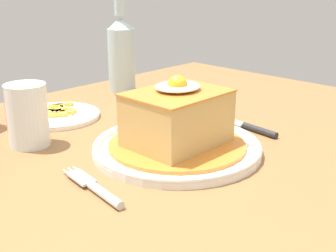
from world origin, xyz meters
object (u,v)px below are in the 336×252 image
at_px(beer_bottle_clear, 121,50).
at_px(side_plate_fries, 56,115).
at_px(main_plate, 177,147).
at_px(knife, 249,127).
at_px(fork, 97,189).
at_px(drinking_glass, 28,119).

distance_m(beer_bottle_clear, side_plate_fries, 0.26).
height_order(beer_bottle_clear, side_plate_fries, beer_bottle_clear).
xyz_separation_m(main_plate, knife, (0.17, -0.02, -0.00)).
bearing_deg(knife, side_plate_fries, 122.74).
height_order(fork, knife, same).
bearing_deg(knife, beer_bottle_clear, 86.03).
bearing_deg(beer_bottle_clear, drinking_glass, -154.49).
bearing_deg(drinking_glass, beer_bottle_clear, 25.51).
bearing_deg(main_plate, side_plate_fries, 96.65).
bearing_deg(knife, fork, 179.50).
relative_size(main_plate, beer_bottle_clear, 1.02).
distance_m(drinking_glass, side_plate_fries, 0.15).
height_order(main_plate, knife, main_plate).
relative_size(knife, drinking_glass, 1.58).
bearing_deg(main_plate, knife, -7.93).
height_order(main_plate, fork, main_plate).
relative_size(knife, beer_bottle_clear, 0.62).
bearing_deg(side_plate_fries, fork, -114.32).
xyz_separation_m(beer_bottle_clear, drinking_glass, (-0.35, -0.16, -0.05)).
bearing_deg(main_plate, fork, -173.33).
distance_m(main_plate, knife, 0.17).
xyz_separation_m(knife, beer_bottle_clear, (0.03, 0.39, 0.09)).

